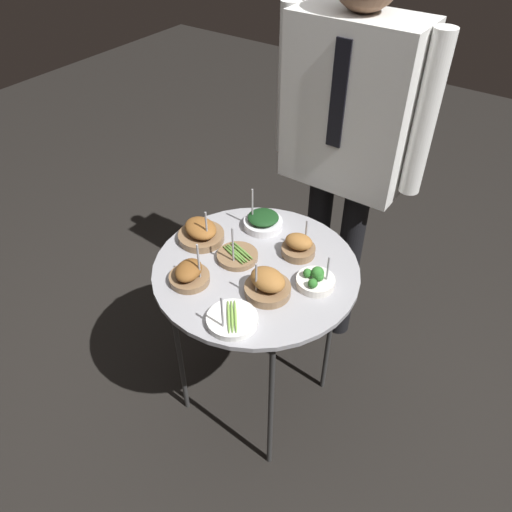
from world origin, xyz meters
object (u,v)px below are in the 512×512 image
object	(u,v)px
serving_cart	(256,278)
bowl_roast_near_rim	(189,274)
bowl_broccoli_far_rim	(315,280)
waiter_figure	(349,126)
bowl_asparagus_mid_right	(232,319)
bowl_roast_mid_left	(201,233)
bowl_spinach_front_left	(263,221)
bowl_roast_front_center	(268,285)
bowl_asparagus_front_right	(238,255)
bowl_roast_back_left	(299,246)

from	to	relation	value
serving_cart	bowl_roast_near_rim	size ratio (longest dim) A/B	4.74
bowl_broccoli_far_rim	waiter_figure	distance (m)	0.63
bowl_asparagus_mid_right	bowl_roast_mid_left	bearing A→B (deg)	142.51
bowl_roast_mid_left	bowl_broccoli_far_rim	size ratio (longest dim) A/B	1.31
serving_cart	bowl_broccoli_far_rim	size ratio (longest dim) A/B	5.93
bowl_spinach_front_left	bowl_roast_near_rim	xyz separation A→B (m)	(-0.03, -0.39, 0.00)
bowl_roast_front_center	waiter_figure	xyz separation A→B (m)	(-0.08, 0.65, 0.27)
serving_cart	bowl_asparagus_mid_right	world-z (taller)	bowl_asparagus_mid_right
serving_cart	bowl_broccoli_far_rim	distance (m)	0.23
bowl_broccoli_far_rim	bowl_asparagus_mid_right	xyz separation A→B (m)	(-0.12, -0.29, -0.01)
bowl_spinach_front_left	bowl_broccoli_far_rim	bearing A→B (deg)	-26.94
bowl_roast_near_rim	bowl_asparagus_mid_right	bearing A→B (deg)	-16.19
serving_cart	bowl_spinach_front_left	world-z (taller)	bowl_spinach_front_left
bowl_roast_mid_left	bowl_roast_front_center	bearing A→B (deg)	-14.46
serving_cart	bowl_roast_mid_left	distance (m)	0.27
bowl_asparagus_front_right	bowl_roast_near_rim	bearing A→B (deg)	-108.32
bowl_spinach_front_left	bowl_asparagus_mid_right	distance (m)	0.49
bowl_roast_near_rim	bowl_asparagus_mid_right	xyz separation A→B (m)	(0.23, -0.07, -0.02)
bowl_roast_front_center	waiter_figure	bearing A→B (deg)	97.04
bowl_roast_mid_left	bowl_asparagus_mid_right	size ratio (longest dim) A/B	1.06
bowl_roast_front_center	waiter_figure	distance (m)	0.71
bowl_roast_front_center	bowl_asparagus_mid_right	size ratio (longest dim) A/B	0.96
bowl_asparagus_front_right	bowl_asparagus_mid_right	size ratio (longest dim) A/B	1.01
bowl_roast_front_center	waiter_figure	world-z (taller)	waiter_figure
bowl_asparagus_front_right	bowl_spinach_front_left	world-z (taller)	bowl_spinach_front_left
bowl_roast_front_center	bowl_roast_near_rim	distance (m)	0.26
bowl_asparagus_front_right	bowl_spinach_front_left	bearing A→B (deg)	98.61
bowl_roast_front_center	bowl_asparagus_mid_right	world-z (taller)	same
bowl_asparagus_front_right	bowl_broccoli_far_rim	bearing A→B (deg)	7.15
bowl_spinach_front_left	bowl_roast_front_center	world-z (taller)	bowl_spinach_front_left
serving_cart	waiter_figure	size ratio (longest dim) A/B	0.45
bowl_spinach_front_left	bowl_roast_mid_left	size ratio (longest dim) A/B	0.98
bowl_roast_mid_left	bowl_spinach_front_left	bearing A→B (deg)	53.71
bowl_roast_front_center	bowl_asparagus_front_right	bearing A→B (deg)	155.27
serving_cart	bowl_roast_back_left	xyz separation A→B (m)	(0.08, 0.14, 0.09)
bowl_roast_near_rim	waiter_figure	bearing A→B (deg)	77.72
bowl_roast_front_center	bowl_roast_near_rim	world-z (taller)	bowl_roast_near_rim
bowl_spinach_front_left	bowl_roast_near_rim	distance (m)	0.39
serving_cart	bowl_roast_back_left	size ratio (longest dim) A/B	5.83
bowl_spinach_front_left	bowl_asparagus_mid_right	size ratio (longest dim) A/B	1.04
bowl_roast_mid_left	bowl_broccoli_far_rim	distance (m)	0.46
bowl_asparagus_mid_right	waiter_figure	size ratio (longest dim) A/B	0.09
bowl_asparagus_front_right	bowl_roast_mid_left	size ratio (longest dim) A/B	0.95
bowl_roast_back_left	waiter_figure	distance (m)	0.51
bowl_broccoli_far_rim	bowl_asparagus_mid_right	world-z (taller)	bowl_asparagus_mid_right
bowl_roast_near_rim	waiter_figure	world-z (taller)	waiter_figure
bowl_asparagus_mid_right	bowl_broccoli_far_rim	bearing A→B (deg)	66.56
bowl_asparagus_front_right	waiter_figure	distance (m)	0.65
bowl_broccoli_far_rim	waiter_figure	xyz separation A→B (m)	(-0.19, 0.53, 0.28)
bowl_roast_front_center	bowl_roast_mid_left	world-z (taller)	bowl_roast_mid_left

